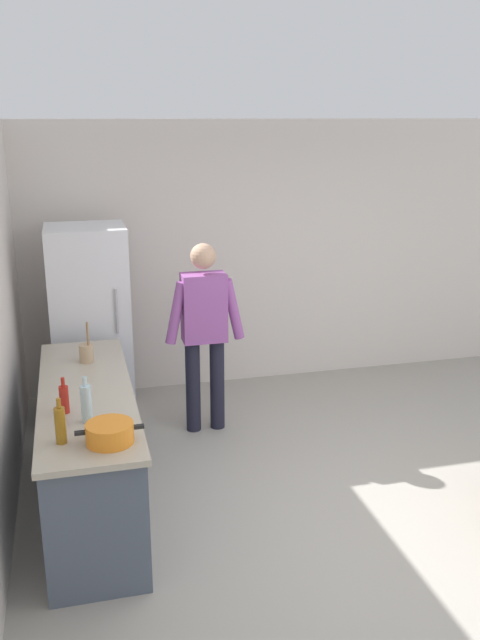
# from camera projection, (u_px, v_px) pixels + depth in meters

# --- Properties ---
(ground_plane) EXTENTS (14.00, 14.00, 0.00)m
(ground_plane) POSITION_uv_depth(u_px,v_px,m) (394.00, 527.00, 4.69)
(ground_plane) COLOR #9E998E
(wall_back) EXTENTS (6.40, 0.12, 2.70)m
(wall_back) POSITION_uv_depth(u_px,v_px,m) (271.00, 253.00, 7.08)
(wall_back) COLOR silver
(wall_back) RESTS_ON ground_plane
(kitchen_counter) EXTENTS (0.64, 2.20, 0.90)m
(kitchen_counter) POSITION_uv_depth(u_px,v_px,m) (90.00, 449.00, 4.83)
(kitchen_counter) COLOR #4C5666
(kitchen_counter) RESTS_ON ground_plane
(refrigerator) EXTENTS (0.70, 0.67, 1.80)m
(refrigerator) POSITION_uv_depth(u_px,v_px,m) (91.00, 324.00, 6.20)
(refrigerator) COLOR white
(refrigerator) RESTS_ON ground_plane
(person) EXTENTS (0.70, 0.22, 1.70)m
(person) POSITION_uv_depth(u_px,v_px,m) (204.00, 326.00, 5.89)
(person) COLOR #1E1E2D
(person) RESTS_ON ground_plane
(cooking_pot) EXTENTS (0.40, 0.28, 0.12)m
(cooking_pot) POSITION_uv_depth(u_px,v_px,m) (110.00, 433.00, 3.94)
(cooking_pot) COLOR orange
(cooking_pot) RESTS_ON kitchen_counter
(utensil_jar) EXTENTS (0.11, 0.11, 0.32)m
(utensil_jar) POSITION_uv_depth(u_px,v_px,m) (86.00, 352.00, 5.23)
(utensil_jar) COLOR tan
(utensil_jar) RESTS_ON kitchen_counter
(bottle_oil_amber) EXTENTS (0.06, 0.06, 0.28)m
(bottle_oil_amber) POSITION_uv_depth(u_px,v_px,m) (60.00, 425.00, 3.92)
(bottle_oil_amber) COLOR #996619
(bottle_oil_amber) RESTS_ON kitchen_counter
(bottle_water_clear) EXTENTS (0.07, 0.07, 0.30)m
(bottle_water_clear) POSITION_uv_depth(u_px,v_px,m) (86.00, 403.00, 4.19)
(bottle_water_clear) COLOR silver
(bottle_water_clear) RESTS_ON kitchen_counter
(bottle_sauce_red) EXTENTS (0.06, 0.06, 0.24)m
(bottle_sauce_red) POSITION_uv_depth(u_px,v_px,m) (64.00, 399.00, 4.33)
(bottle_sauce_red) COLOR #B22319
(bottle_sauce_red) RESTS_ON kitchen_counter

